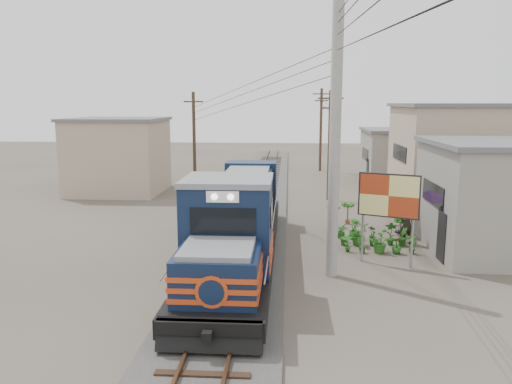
# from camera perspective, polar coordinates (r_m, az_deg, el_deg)

# --- Properties ---
(ground) EXTENTS (120.00, 120.00, 0.00)m
(ground) POSITION_cam_1_polar(r_m,az_deg,el_deg) (19.22, -2.12, -8.77)
(ground) COLOR #473F35
(ground) RESTS_ON ground
(ballast) EXTENTS (3.60, 70.00, 0.16)m
(ballast) POSITION_cam_1_polar(r_m,az_deg,el_deg) (28.81, -0.09, -2.16)
(ballast) COLOR #595651
(ballast) RESTS_ON ground
(track) EXTENTS (1.15, 70.00, 0.12)m
(track) POSITION_cam_1_polar(r_m,az_deg,el_deg) (28.77, -0.09, -1.81)
(track) COLOR #51331E
(track) RESTS_ON ground
(locomotive) EXTENTS (2.81, 15.27, 3.78)m
(locomotive) POSITION_cam_1_polar(r_m,az_deg,el_deg) (19.43, -1.94, -3.44)
(locomotive) COLOR black
(locomotive) RESTS_ON ground
(utility_pole_main) EXTENTS (0.40, 0.40, 10.00)m
(utility_pole_main) POSITION_cam_1_polar(r_m,az_deg,el_deg) (17.70, 9.01, 6.03)
(utility_pole_main) COLOR #9E9B93
(utility_pole_main) RESTS_ON ground
(wooden_pole_mid) EXTENTS (1.60, 0.24, 7.00)m
(wooden_pole_mid) POSITION_cam_1_polar(r_m,az_deg,el_deg) (32.29, 8.42, 5.53)
(wooden_pole_mid) COLOR #4C3826
(wooden_pole_mid) RESTS_ON ground
(wooden_pole_far) EXTENTS (1.60, 0.24, 7.50)m
(wooden_pole_far) POSITION_cam_1_polar(r_m,az_deg,el_deg) (46.23, 7.42, 7.25)
(wooden_pole_far) COLOR #4C3826
(wooden_pole_far) RESTS_ON ground
(wooden_pole_left) EXTENTS (1.60, 0.24, 7.00)m
(wooden_pole_left) POSITION_cam_1_polar(r_m,az_deg,el_deg) (36.82, -7.08, 6.13)
(wooden_pole_left) COLOR #4C3826
(wooden_pole_left) RESTS_ON ground
(power_lines) EXTENTS (9.65, 19.00, 3.30)m
(power_lines) POSITION_cam_1_polar(r_m,az_deg,el_deg) (26.68, -0.63, 13.03)
(power_lines) COLOR black
(power_lines) RESTS_ON ground
(shophouse_mid) EXTENTS (8.40, 7.35, 6.20)m
(shophouse_mid) POSITION_cam_1_polar(r_m,az_deg,el_deg) (32.05, 23.12, 3.77)
(shophouse_mid) COLOR tan
(shophouse_mid) RESTS_ON ground
(shophouse_back) EXTENTS (6.30, 6.30, 4.20)m
(shophouse_back) POSITION_cam_1_polar(r_m,az_deg,el_deg) (41.31, 16.51, 4.04)
(shophouse_back) COLOR gray
(shophouse_back) RESTS_ON ground
(shophouse_left) EXTENTS (6.30, 6.30, 5.20)m
(shophouse_left) POSITION_cam_1_polar(r_m,az_deg,el_deg) (36.28, -15.44, 4.08)
(shophouse_left) COLOR tan
(shophouse_left) RESTS_ON ground
(billboard) EXTENTS (2.19, 1.00, 3.59)m
(billboard) POSITION_cam_1_polar(r_m,az_deg,el_deg) (19.69, 14.93, -0.67)
(billboard) COLOR #99999E
(billboard) RESTS_ON ground
(market_umbrella) EXTENTS (2.04, 2.04, 2.16)m
(market_umbrella) POSITION_cam_1_polar(r_m,az_deg,el_deg) (24.89, 16.20, -0.28)
(market_umbrella) COLOR black
(market_umbrella) RESTS_ON ground
(vendor) EXTENTS (0.72, 0.53, 1.83)m
(vendor) POSITION_cam_1_polar(r_m,az_deg,el_deg) (23.16, 16.86, -3.55)
(vendor) COLOR black
(vendor) RESTS_ON ground
(plant_nursery) EXTENTS (3.28, 3.06, 1.08)m
(plant_nursery) POSITION_cam_1_polar(r_m,az_deg,el_deg) (22.50, 12.80, -4.99)
(plant_nursery) COLOR #26641C
(plant_nursery) RESTS_ON ground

